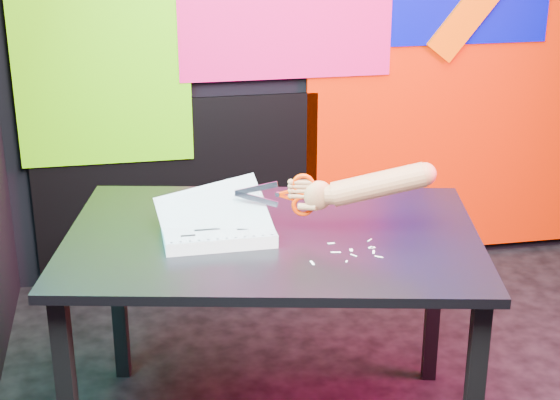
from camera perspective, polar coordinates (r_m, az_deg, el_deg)
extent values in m
cube|color=red|center=(4.16, 12.71, 7.12)|extent=(1.60, 0.02, 1.60)
cube|color=#5BEA05|center=(3.77, -11.81, 9.67)|extent=(0.75, 0.02, 1.00)
cube|color=black|center=(3.96, -6.79, 0.73)|extent=(1.30, 0.02, 0.85)
cube|color=black|center=(3.25, -10.73, -5.92)|extent=(0.06, 0.06, 0.72)
cube|color=black|center=(3.23, 10.20, -6.09)|extent=(0.06, 0.06, 0.72)
cube|color=black|center=(2.69, -0.50, -2.57)|extent=(1.44, 1.10, 0.03)
cube|color=white|center=(2.66, -4.18, -2.06)|extent=(0.34, 0.25, 0.04)
cube|color=white|center=(2.65, -4.19, -1.64)|extent=(0.34, 0.25, 0.00)
cube|color=white|center=(2.65, -4.19, -1.55)|extent=(0.34, 0.24, 0.10)
cube|color=white|center=(2.66, -4.46, -0.96)|extent=(0.36, 0.23, 0.18)
cylinder|color=black|center=(2.54, -7.23, -2.82)|extent=(0.01, 0.01, 0.00)
cylinder|color=black|center=(2.54, -6.61, -2.78)|extent=(0.01, 0.01, 0.00)
cylinder|color=black|center=(2.54, -6.00, -2.73)|extent=(0.01, 0.01, 0.00)
cylinder|color=black|center=(2.55, -5.39, -2.69)|extent=(0.01, 0.01, 0.00)
cylinder|color=black|center=(2.55, -4.78, -2.64)|extent=(0.01, 0.01, 0.00)
cylinder|color=black|center=(2.55, -4.17, -2.59)|extent=(0.01, 0.01, 0.00)
cylinder|color=black|center=(2.55, -3.56, -2.55)|extent=(0.01, 0.01, 0.00)
cylinder|color=black|center=(2.56, -2.96, -2.50)|extent=(0.01, 0.01, 0.00)
cylinder|color=black|center=(2.56, -2.35, -2.45)|extent=(0.01, 0.01, 0.00)
cylinder|color=black|center=(2.56, -1.75, -2.41)|extent=(0.01, 0.01, 0.00)
cylinder|color=black|center=(2.57, -1.15, -2.36)|extent=(0.01, 0.01, 0.00)
cylinder|color=black|center=(2.57, -0.55, -2.31)|extent=(0.01, 0.01, 0.00)
cylinder|color=black|center=(2.75, -7.60, -0.97)|extent=(0.01, 0.01, 0.00)
cylinder|color=black|center=(2.75, -7.03, -0.93)|extent=(0.01, 0.01, 0.00)
cylinder|color=black|center=(2.75, -6.47, -0.89)|extent=(0.01, 0.01, 0.00)
cylinder|color=black|center=(2.75, -5.90, -0.85)|extent=(0.01, 0.01, 0.00)
cylinder|color=black|center=(2.75, -5.34, -0.81)|extent=(0.01, 0.01, 0.00)
cylinder|color=black|center=(2.76, -4.77, -0.77)|extent=(0.01, 0.01, 0.00)
cylinder|color=black|center=(2.76, -4.21, -0.73)|extent=(0.01, 0.01, 0.00)
cylinder|color=black|center=(2.76, -3.65, -0.69)|extent=(0.01, 0.01, 0.00)
cylinder|color=black|center=(2.77, -3.09, -0.65)|extent=(0.01, 0.01, 0.00)
cylinder|color=black|center=(2.77, -2.53, -0.61)|extent=(0.01, 0.01, 0.00)
cylinder|color=black|center=(2.77, -1.97, -0.57)|extent=(0.01, 0.01, 0.00)
cylinder|color=black|center=(2.78, -1.42, -0.53)|extent=(0.01, 0.01, 0.00)
cube|color=black|center=(2.69, -6.00, -1.39)|extent=(0.06, 0.01, 0.00)
cube|color=black|center=(2.68, -3.89, -1.38)|extent=(0.04, 0.01, 0.00)
cube|color=black|center=(2.62, -4.86, -1.97)|extent=(0.08, 0.01, 0.00)
cube|color=black|center=(2.61, -2.50, -1.94)|extent=(0.04, 0.01, 0.00)
cube|color=black|center=(2.58, -6.13, -2.37)|extent=(0.04, 0.01, 0.00)
cube|color=#A0A5BC|center=(2.64, -1.59, 0.76)|extent=(0.13, 0.04, 0.05)
cube|color=#A0A5BC|center=(2.65, -1.58, 0.07)|extent=(0.13, 0.04, 0.05)
cylinder|color=#A0A5BC|center=(2.64, -0.16, 0.38)|extent=(0.02, 0.02, 0.01)
cube|color=red|center=(2.64, 0.36, 0.22)|extent=(0.05, 0.02, 0.02)
cube|color=red|center=(2.64, 0.36, 0.51)|extent=(0.05, 0.02, 0.02)
torus|color=red|center=(2.62, 1.55, 1.03)|extent=(0.07, 0.03, 0.07)
torus|color=red|center=(2.65, 1.54, -0.37)|extent=(0.07, 0.03, 0.07)
ellipsoid|color=#BA6B3B|center=(2.63, 2.57, 0.30)|extent=(0.09, 0.05, 0.10)
cylinder|color=#BA6B3B|center=(2.64, 1.54, 0.25)|extent=(0.07, 0.04, 0.02)
cylinder|color=#BA6B3B|center=(2.63, 1.55, 0.60)|extent=(0.07, 0.03, 0.02)
cylinder|color=#BA6B3B|center=(2.63, 1.55, 0.91)|extent=(0.06, 0.03, 0.02)
cylinder|color=#BA6B3B|center=(2.62, 1.55, 1.18)|extent=(0.06, 0.03, 0.02)
cylinder|color=#BA6B3B|center=(2.64, 1.83, -0.46)|extent=(0.06, 0.05, 0.03)
cylinder|color=#BA6B3B|center=(2.63, 3.56, 0.35)|extent=(0.07, 0.07, 0.06)
cylinder|color=#BA6B3B|center=(2.62, 6.57, 1.03)|extent=(0.30, 0.15, 0.15)
sphere|color=#BA6B3B|center=(2.62, 9.60, 1.70)|extent=(0.07, 0.07, 0.07)
cube|color=silver|center=(2.58, 4.75, -3.33)|extent=(0.01, 0.02, 0.00)
cube|color=silver|center=(2.50, 4.45, -4.08)|extent=(0.01, 0.01, 0.00)
cube|color=silver|center=(2.60, 6.11, -3.15)|extent=(0.01, 0.02, 0.00)
cube|color=silver|center=(2.54, 4.92, -3.68)|extent=(0.02, 0.02, 0.00)
cube|color=silver|center=(2.65, 5.99, -2.67)|extent=(0.02, 0.02, 0.00)
cube|color=silver|center=(2.62, 3.42, -2.89)|extent=(0.02, 0.01, 0.00)
cube|color=silver|center=(2.56, 3.72, -3.48)|extent=(0.03, 0.01, 0.00)
cube|color=silver|center=(2.54, 6.59, -3.77)|extent=(0.02, 0.02, 0.00)
cube|color=silver|center=(2.60, 6.13, -3.17)|extent=(0.02, 0.01, 0.00)
cube|color=silver|center=(2.57, 6.24, -3.45)|extent=(0.01, 0.03, 0.00)
cube|color=silver|center=(2.49, 2.16, -4.20)|extent=(0.01, 0.03, 0.00)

